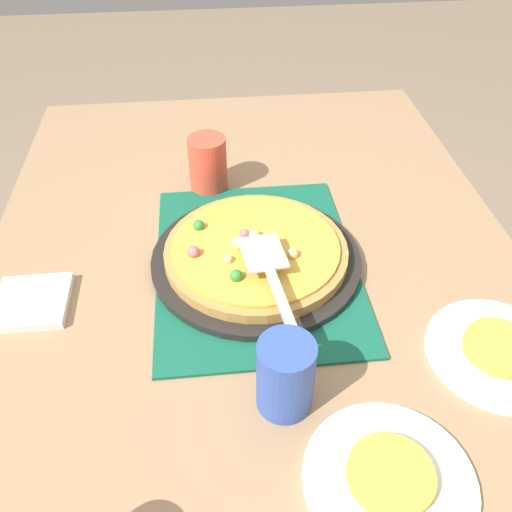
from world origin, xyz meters
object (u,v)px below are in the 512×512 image
(cup_corner, at_px, (285,376))
(pizza, at_px, (256,251))
(pizza_pan, at_px, (256,259))
(cup_near, at_px, (208,164))
(napkin_stack, at_px, (32,302))
(plate_near_left, at_px, (389,480))
(served_slice_right, at_px, (500,348))
(plate_far_right, at_px, (498,353))
(served_slice_left, at_px, (391,475))
(pizza_server, at_px, (270,271))

(cup_corner, bearing_deg, pizza, 1.91)
(pizza_pan, distance_m, cup_near, 0.27)
(cup_near, xyz_separation_m, cup_corner, (-0.55, -0.08, 0.00))
(pizza_pan, bearing_deg, pizza, 132.49)
(napkin_stack, bearing_deg, pizza, -80.74)
(plate_near_left, bearing_deg, napkin_stack, 54.58)
(cup_corner, relative_size, napkin_stack, 1.00)
(plate_near_left, distance_m, served_slice_right, 0.29)
(plate_far_right, xyz_separation_m, cup_near, (0.51, 0.42, 0.06))
(pizza, bearing_deg, cup_near, 15.94)
(served_slice_left, height_order, cup_near, cup_near)
(plate_far_right, height_order, napkin_stack, napkin_stack)
(cup_near, height_order, cup_corner, same)
(plate_near_left, relative_size, served_slice_left, 2.00)
(pizza_server, height_order, napkin_stack, pizza_server)
(pizza, distance_m, plate_near_left, 0.44)
(cup_near, bearing_deg, plate_near_left, -163.82)
(served_slice_left, relative_size, served_slice_right, 1.00)
(cup_corner, distance_m, pizza_server, 0.20)
(pizza, relative_size, cup_near, 2.75)
(pizza, bearing_deg, served_slice_left, -163.68)
(cup_corner, bearing_deg, pizza_pan, 1.74)
(plate_far_right, relative_size, pizza_server, 0.94)
(cup_corner, xyz_separation_m, pizza_server, (0.20, -0.00, 0.01))
(cup_near, bearing_deg, napkin_stack, 135.91)
(plate_far_right, xyz_separation_m, served_slice_right, (0.00, 0.00, 0.01))
(cup_near, distance_m, napkin_stack, 0.45)
(served_slice_right, bearing_deg, cup_corner, 97.86)
(napkin_stack, bearing_deg, plate_near_left, -125.42)
(pizza, height_order, plate_near_left, pizza)
(plate_near_left, relative_size, pizza_server, 0.94)
(cup_near, bearing_deg, cup_corner, -171.38)
(pizza_server, bearing_deg, pizza, 8.05)
(plate_near_left, height_order, pizza_server, pizza_server)
(served_slice_right, distance_m, cup_corner, 0.35)
(pizza_server, bearing_deg, served_slice_left, -161.38)
(pizza_pan, height_order, pizza_server, pizza_server)
(pizza_pan, xyz_separation_m, cup_near, (0.26, 0.07, 0.05))
(plate_far_right, bearing_deg, cup_near, 39.99)
(cup_corner, bearing_deg, served_slice_right, -82.14)
(plate_near_left, bearing_deg, served_slice_right, -51.62)
(pizza, distance_m, served_slice_left, 0.44)
(plate_far_right, bearing_deg, cup_corner, 97.86)
(pizza_pan, bearing_deg, plate_near_left, -163.82)
(pizza_pan, relative_size, cup_corner, 3.17)
(pizza, relative_size, plate_near_left, 1.50)
(plate_near_left, xyz_separation_m, served_slice_left, (0.00, 0.00, 0.01))
(pizza_server, relative_size, napkin_stack, 1.95)
(served_slice_left, xyz_separation_m, cup_near, (0.68, 0.20, 0.04))
(pizza, height_order, napkin_stack, pizza)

